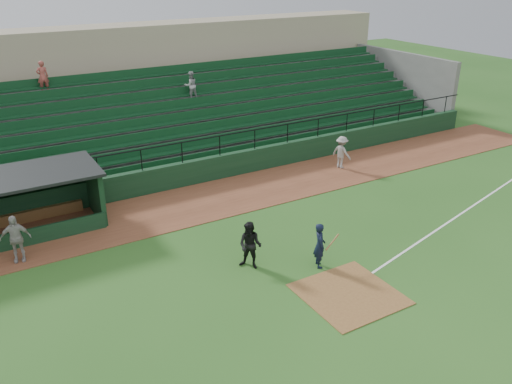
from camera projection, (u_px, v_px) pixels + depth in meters
ground at (330, 280)px, 18.07m from camera, size 90.00×90.00×0.00m
warning_track at (223, 197)px, 24.37m from camera, size 40.00×4.00×0.03m
home_plate_dirt at (349, 294)px, 17.27m from camera, size 3.00×3.00×0.03m
foul_line at (460, 214)px, 22.74m from camera, size 17.49×4.44×0.01m
stadium_structure at (154, 108)px, 30.12m from camera, size 38.00×13.08×6.40m
batter_at_plate at (320, 245)px, 18.56m from camera, size 1.09×0.73×1.68m
umpire at (250, 245)px, 18.46m from camera, size 1.06×1.09×1.76m
runner at (342, 152)px, 27.46m from camera, size 0.89×1.23×1.71m
dugout_player_a at (16, 238)px, 18.83m from camera, size 1.13×0.66×1.80m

